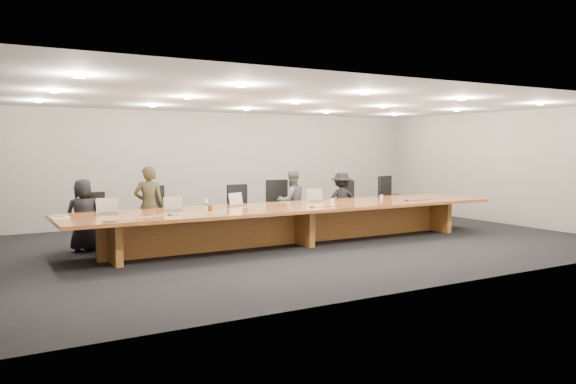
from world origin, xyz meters
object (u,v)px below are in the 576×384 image
chair_left (161,214)px  chair_right (354,203)px  chair_mid_left (242,210)px  water_bottle (206,204)px  laptop_c (240,199)px  amber_mug (210,208)px  paper_cup_near (333,201)px  laptop_b (174,204)px  person_a (84,215)px  mic_left (170,214)px  laptop_d (317,195)px  mic_center (312,207)px  person_c (292,201)px  person_b (149,206)px  laptop_a (108,206)px  chair_far_left (97,220)px  mic_right (407,200)px  person_d (341,200)px  conference_table (296,217)px  chair_far_right (393,199)px  chair_mid_right (280,206)px  av_box (111,221)px  paper_cup_far (382,197)px

chair_left → chair_right: chair_left is taller
chair_mid_left → water_bottle: (-1.23, -1.04, 0.28)m
chair_right → laptop_c: size_ratio=3.25×
amber_mug → paper_cup_near: size_ratio=1.10×
chair_mid_left → laptop_b: (-1.82, -0.98, 0.32)m
person_a → mic_left: person_a is taller
mic_left → chair_right: bearing=17.6°
laptop_d → mic_center: bearing=-121.3°
laptop_d → person_c: bearing=105.5°
person_b → person_c: 3.26m
laptop_a → laptop_c: 2.56m
chair_far_left → chair_mid_left: size_ratio=0.95×
chair_right → mic_right: (0.20, -1.62, 0.20)m
chair_left → person_d: (4.30, -0.09, 0.08)m
person_a → mic_right: (6.41, -1.51, 0.10)m
conference_table → person_a: 3.99m
conference_table → chair_left: size_ratio=7.74×
laptop_c → mic_center: (1.10, -0.89, -0.12)m
chair_far_left → chair_mid_left: bearing=-8.5°
laptop_b → mic_center: laptop_b is taller
paper_cup_near → mic_center: paper_cup_near is taller
chair_far_right → water_bottle: bearing=177.1°
laptop_d → mic_left: laptop_d is taller
chair_mid_right → person_d: size_ratio=0.91×
person_b → laptop_d: size_ratio=4.20×
chair_left → chair_mid_left: chair_left is taller
av_box → laptop_a: bearing=99.5°
person_a → water_bottle: bearing=162.6°
conference_table → mic_center: (0.09, -0.46, 0.25)m
chair_mid_left → person_b: size_ratio=0.73×
person_b → person_d: size_ratio=1.17×
chair_right → person_b: person_b is taller
chair_far_left → chair_left: (1.22, -0.03, 0.04)m
chair_mid_right → person_a: (-4.19, -0.13, 0.07)m
chair_far_left → laptop_a: (-0.01, -1.00, 0.36)m
amber_mug → chair_far_right: bearing=14.3°
laptop_b → mic_right: 5.03m
chair_mid_left → laptop_d: size_ratio=3.06×
laptop_d → conference_table: bearing=-145.9°
conference_table → chair_mid_right: 1.35m
chair_far_right → laptop_b: (-6.04, -1.07, 0.28)m
conference_table → amber_mug: size_ratio=89.40×
person_a → mic_right: 6.59m
mic_center → laptop_a: bearing=168.1°
laptop_a → laptop_d: (4.33, 0.08, 0.00)m
chair_left → av_box: 2.43m
conference_table → laptop_b: (-2.40, 0.27, 0.36)m
paper_cup_near → chair_right: bearing=39.6°
av_box → paper_cup_far: bearing=28.5°
mic_right → chair_mid_left: bearing=153.4°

